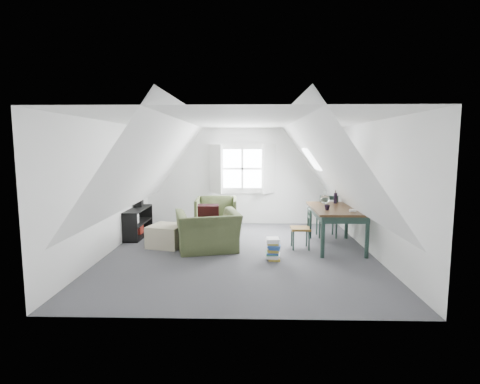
{
  "coord_description": "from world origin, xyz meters",
  "views": [
    {
      "loc": [
        0.19,
        -6.97,
        2.05
      ],
      "look_at": [
        -0.01,
        0.6,
        1.1
      ],
      "focal_mm": 28.0,
      "sensor_mm": 36.0,
      "label": 1
    }
  ],
  "objects_px": {
    "media_shelf": "(136,224)",
    "armchair_far": "(216,234)",
    "ottoman": "(167,236)",
    "dining_table": "(336,213)",
    "dining_chair_near": "(302,228)",
    "magazine_stack": "(273,249)",
    "armchair_near": "(208,250)",
    "dining_chair_far": "(327,215)"
  },
  "relations": [
    {
      "from": "armchair_near",
      "to": "ottoman",
      "type": "distance_m",
      "value": 0.93
    },
    {
      "from": "dining_chair_near",
      "to": "media_shelf",
      "type": "height_order",
      "value": "dining_chair_near"
    },
    {
      "from": "dining_table",
      "to": "dining_chair_near",
      "type": "relative_size",
      "value": 2.03
    },
    {
      "from": "dining_chair_near",
      "to": "armchair_far",
      "type": "bearing_deg",
      "value": -128.4
    },
    {
      "from": "armchair_far",
      "to": "dining_chair_far",
      "type": "height_order",
      "value": "dining_chair_far"
    },
    {
      "from": "media_shelf",
      "to": "armchair_far",
      "type": "bearing_deg",
      "value": 4.53
    },
    {
      "from": "armchair_near",
      "to": "media_shelf",
      "type": "bearing_deg",
      "value": -46.08
    },
    {
      "from": "dining_chair_far",
      "to": "dining_chair_near",
      "type": "relative_size",
      "value": 1.2
    },
    {
      "from": "ottoman",
      "to": "dining_table",
      "type": "distance_m",
      "value": 3.46
    },
    {
      "from": "dining_chair_far",
      "to": "ottoman",
      "type": "bearing_deg",
      "value": -2.26
    },
    {
      "from": "ottoman",
      "to": "dining_table",
      "type": "xyz_separation_m",
      "value": [
        3.42,
        0.02,
        0.49
      ]
    },
    {
      "from": "dining_table",
      "to": "magazine_stack",
      "type": "relative_size",
      "value": 4.18
    },
    {
      "from": "armchair_near",
      "to": "dining_chair_near",
      "type": "bearing_deg",
      "value": 171.25
    },
    {
      "from": "armchair_near",
      "to": "dining_chair_near",
      "type": "distance_m",
      "value": 1.92
    },
    {
      "from": "ottoman",
      "to": "media_shelf",
      "type": "distance_m",
      "value": 1.2
    },
    {
      "from": "dining_chair_near",
      "to": "magazine_stack",
      "type": "distance_m",
      "value": 1.0
    },
    {
      "from": "ottoman",
      "to": "dining_chair_far",
      "type": "xyz_separation_m",
      "value": [
        3.42,
        0.88,
        0.28
      ]
    },
    {
      "from": "armchair_near",
      "to": "ottoman",
      "type": "bearing_deg",
      "value": -31.95
    },
    {
      "from": "ottoman",
      "to": "magazine_stack",
      "type": "relative_size",
      "value": 1.7
    },
    {
      "from": "armchair_far",
      "to": "dining_chair_near",
      "type": "distance_m",
      "value": 2.2
    },
    {
      "from": "dining_chair_far",
      "to": "dining_chair_near",
      "type": "xyz_separation_m",
      "value": [
        -0.69,
        -0.96,
        -0.08
      ]
    },
    {
      "from": "ottoman",
      "to": "armchair_far",
      "type": "bearing_deg",
      "value": 49.74
    },
    {
      "from": "armchair_far",
      "to": "dining_table",
      "type": "bearing_deg",
      "value": -25.05
    },
    {
      "from": "dining_table",
      "to": "dining_chair_far",
      "type": "height_order",
      "value": "dining_chair_far"
    },
    {
      "from": "armchair_near",
      "to": "dining_table",
      "type": "distance_m",
      "value": 2.67
    },
    {
      "from": "dining_chair_near",
      "to": "armchair_near",
      "type": "bearing_deg",
      "value": -90.07
    },
    {
      "from": "armchair_far",
      "to": "ottoman",
      "type": "bearing_deg",
      "value": -132.49
    },
    {
      "from": "magazine_stack",
      "to": "armchair_near",
      "type": "bearing_deg",
      "value": 155.45
    },
    {
      "from": "armchair_near",
      "to": "armchair_far",
      "type": "xyz_separation_m",
      "value": [
        0.05,
        1.35,
        0.0
      ]
    },
    {
      "from": "armchair_far",
      "to": "ottoman",
      "type": "relative_size",
      "value": 1.45
    },
    {
      "from": "media_shelf",
      "to": "armchair_near",
      "type": "bearing_deg",
      "value": -35.65
    },
    {
      "from": "ottoman",
      "to": "armchair_near",
      "type": "bearing_deg",
      "value": -17.47
    },
    {
      "from": "dining_table",
      "to": "magazine_stack",
      "type": "xyz_separation_m",
      "value": [
        -1.31,
        -0.86,
        -0.51
      ]
    },
    {
      "from": "armchair_near",
      "to": "armchair_far",
      "type": "distance_m",
      "value": 1.35
    },
    {
      "from": "armchair_far",
      "to": "magazine_stack",
      "type": "distance_m",
      "value": 2.27
    },
    {
      "from": "armchair_near",
      "to": "media_shelf",
      "type": "xyz_separation_m",
      "value": [
        -1.75,
        1.08,
        0.29
      ]
    },
    {
      "from": "ottoman",
      "to": "dining_chair_far",
      "type": "relative_size",
      "value": 0.69
    },
    {
      "from": "dining_table",
      "to": "media_shelf",
      "type": "bearing_deg",
      "value": 168.78
    },
    {
      "from": "armchair_far",
      "to": "dining_chair_far",
      "type": "xyz_separation_m",
      "value": [
        2.5,
        -0.2,
        0.5
      ]
    },
    {
      "from": "armchair_near",
      "to": "dining_chair_far",
      "type": "height_order",
      "value": "dining_chair_far"
    },
    {
      "from": "dining_chair_far",
      "to": "armchair_near",
      "type": "bearing_deg",
      "value": 7.57
    },
    {
      "from": "dining_table",
      "to": "armchair_far",
      "type": "bearing_deg",
      "value": 156.28
    }
  ]
}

